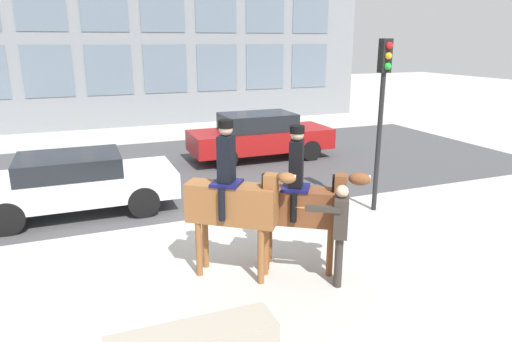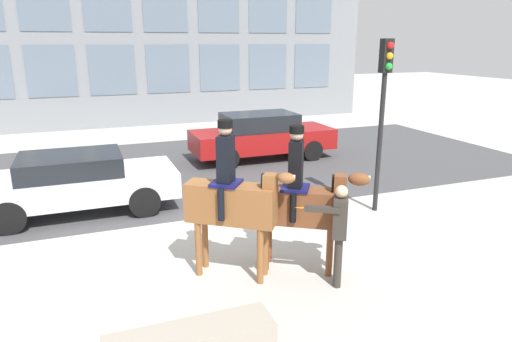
{
  "view_description": "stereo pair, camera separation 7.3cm",
  "coord_description": "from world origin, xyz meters",
  "px_view_note": "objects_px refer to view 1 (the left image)",
  "views": [
    {
      "loc": [
        -2.76,
        -8.89,
        3.84
      ],
      "look_at": [
        0.19,
        -1.38,
        1.55
      ],
      "focal_mm": 32.0,
      "sensor_mm": 36.0,
      "label": 1
    },
    {
      "loc": [
        -2.69,
        -8.91,
        3.84
      ],
      "look_at": [
        0.19,
        -1.38,
        1.55
      ],
      "focal_mm": 32.0,
      "sensor_mm": 36.0,
      "label": 2
    }
  ],
  "objects_px": {
    "street_car_far_lane": "(260,135)",
    "pedestrian_bystander": "(339,227)",
    "mounted_horse_companion": "(302,201)",
    "street_car_near_lane": "(75,182)",
    "mounted_horse_lead": "(233,200)",
    "traffic_light": "(382,99)"
  },
  "relations": [
    {
      "from": "mounted_horse_lead",
      "to": "pedestrian_bystander",
      "type": "bearing_deg",
      "value": 4.27
    },
    {
      "from": "mounted_horse_lead",
      "to": "street_car_far_lane",
      "type": "xyz_separation_m",
      "value": [
        3.4,
        7.27,
        -0.55
      ]
    },
    {
      "from": "mounted_horse_lead",
      "to": "street_car_far_lane",
      "type": "distance_m",
      "value": 8.04
    },
    {
      "from": "mounted_horse_companion",
      "to": "street_car_far_lane",
      "type": "height_order",
      "value": "mounted_horse_companion"
    },
    {
      "from": "mounted_horse_companion",
      "to": "street_car_near_lane",
      "type": "bearing_deg",
      "value": 162.03
    },
    {
      "from": "mounted_horse_lead",
      "to": "traffic_light",
      "type": "bearing_deg",
      "value": 59.13
    },
    {
      "from": "mounted_horse_companion",
      "to": "street_car_near_lane",
      "type": "relative_size",
      "value": 0.57
    },
    {
      "from": "mounted_horse_lead",
      "to": "street_car_near_lane",
      "type": "height_order",
      "value": "mounted_horse_lead"
    },
    {
      "from": "mounted_horse_lead",
      "to": "traffic_light",
      "type": "xyz_separation_m",
      "value": [
        4.1,
        1.74,
        1.27
      ]
    },
    {
      "from": "street_car_far_lane",
      "to": "pedestrian_bystander",
      "type": "bearing_deg",
      "value": -103.3
    },
    {
      "from": "pedestrian_bystander",
      "to": "street_car_near_lane",
      "type": "height_order",
      "value": "pedestrian_bystander"
    },
    {
      "from": "mounted_horse_companion",
      "to": "pedestrian_bystander",
      "type": "height_order",
      "value": "mounted_horse_companion"
    },
    {
      "from": "mounted_horse_lead",
      "to": "street_car_far_lane",
      "type": "height_order",
      "value": "mounted_horse_lead"
    },
    {
      "from": "street_car_near_lane",
      "to": "traffic_light",
      "type": "distance_m",
      "value": 7.21
    },
    {
      "from": "street_car_far_lane",
      "to": "street_car_near_lane",
      "type": "bearing_deg",
      "value": -151.9
    },
    {
      "from": "mounted_horse_lead",
      "to": "traffic_light",
      "type": "distance_m",
      "value": 4.63
    },
    {
      "from": "mounted_horse_lead",
      "to": "pedestrian_bystander",
      "type": "relative_size",
      "value": 1.56
    },
    {
      "from": "street_car_near_lane",
      "to": "traffic_light",
      "type": "bearing_deg",
      "value": -20.3
    },
    {
      "from": "mounted_horse_companion",
      "to": "street_car_far_lane",
      "type": "xyz_separation_m",
      "value": [
        2.24,
        7.47,
        -0.44
      ]
    },
    {
      "from": "pedestrian_bystander",
      "to": "street_car_far_lane",
      "type": "distance_m",
      "value": 8.41
    },
    {
      "from": "pedestrian_bystander",
      "to": "mounted_horse_lead",
      "type": "bearing_deg",
      "value": -0.23
    },
    {
      "from": "mounted_horse_lead",
      "to": "street_car_near_lane",
      "type": "distance_m",
      "value": 4.85
    }
  ]
}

